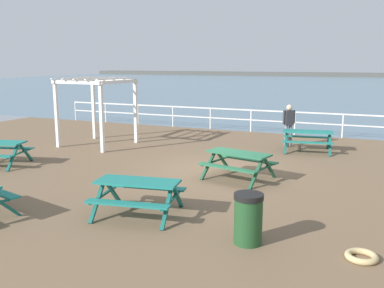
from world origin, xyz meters
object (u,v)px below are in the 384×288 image
lattice_pergola (97,96)px  visitor (289,123)px  litter_bin (248,218)px  picnic_table_far_left (308,136)px  picnic_table_near_right (138,189)px  picnic_table_far_right (239,159)px

lattice_pergola → visitor: bearing=24.9°
lattice_pergola → litter_bin: (8.26, -6.83, -1.52)m
visitor → picnic_table_far_left: bearing=10.4°
picnic_table_near_right → lattice_pergola: bearing=121.9°
picnic_table_far_right → picnic_table_near_right: bearing=-94.1°
picnic_table_far_left → lattice_pergola: (-7.98, -2.06, 1.41)m
picnic_table_near_right → picnic_table_far_left: (2.35, 8.41, 0.00)m
visitor → litter_bin: size_ratio=1.75×
lattice_pergola → litter_bin: bearing=-36.3°
visitor → litter_bin: visitor is taller
visitor → litter_bin: (1.15, -9.65, -0.47)m
litter_bin → picnic_table_near_right: bearing=169.5°
lattice_pergola → picnic_table_far_left: bearing=17.8°
picnic_table_far_left → picnic_table_far_right: bearing=-113.8°
litter_bin → visitor: bearing=96.8°
picnic_table_near_right → lattice_pergola: size_ratio=0.75×
litter_bin → lattice_pergola: bearing=140.4°
litter_bin → picnic_table_far_left: bearing=91.8°
picnic_table_far_left → visitor: visitor is taller
picnic_table_near_right → litter_bin: size_ratio=2.13×
picnic_table_near_right → picnic_table_far_right: same height
picnic_table_far_left → visitor: size_ratio=1.22×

